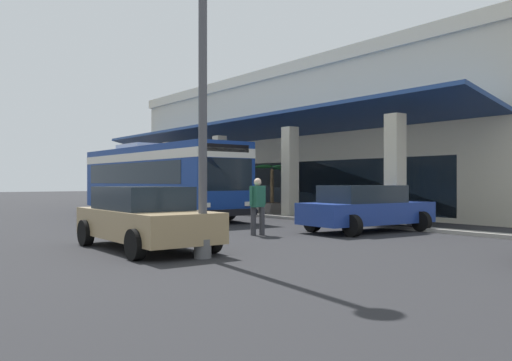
# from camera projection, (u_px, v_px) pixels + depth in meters

# --- Properties ---
(ground) EXTENTS (120.00, 120.00, 0.00)m
(ground) POSITION_uv_depth(u_px,v_px,m) (272.00, 208.00, 31.64)
(ground) COLOR #262628
(curb_strip) EXTENTS (33.74, 0.50, 0.12)m
(curb_strip) POSITION_uv_depth(u_px,v_px,m) (211.00, 211.00, 26.97)
(curb_strip) COLOR #9E998E
(curb_strip) RESTS_ON ground
(plaza_building) EXTENTS (28.41, 15.81, 7.81)m
(plaza_building) POSITION_uv_depth(u_px,v_px,m) (341.00, 144.00, 32.79)
(plaza_building) COLOR beige
(plaza_building) RESTS_ON ground
(transit_bus) EXTENTS (11.23, 2.90, 3.34)m
(transit_bus) POSITION_uv_depth(u_px,v_px,m) (158.00, 176.00, 23.59)
(transit_bus) COLOR navy
(transit_bus) RESTS_ON ground
(parked_sedan_blue) EXTENTS (2.64, 4.51, 1.47)m
(parked_sedan_blue) POSITION_uv_depth(u_px,v_px,m) (366.00, 208.00, 16.55)
(parked_sedan_blue) COLOR navy
(parked_sedan_blue) RESTS_ON ground
(parked_sedan_tan) EXTENTS (4.42, 2.05, 1.47)m
(parked_sedan_tan) POSITION_uv_depth(u_px,v_px,m) (144.00, 217.00, 12.32)
(parked_sedan_tan) COLOR #9E845B
(parked_sedan_tan) RESTS_ON ground
(pedestrian) EXTENTS (0.39, 0.67, 1.69)m
(pedestrian) POSITION_uv_depth(u_px,v_px,m) (258.00, 203.00, 15.47)
(pedestrian) COLOR #38383D
(pedestrian) RESTS_ON ground
(potted_palm) EXTENTS (1.93, 1.85, 2.43)m
(potted_palm) POSITION_uv_depth(u_px,v_px,m) (272.00, 203.00, 25.21)
(potted_palm) COLOR gray
(potted_palm) RESTS_ON ground
(lot_light_pole) EXTENTS (0.60, 0.60, 8.14)m
(lot_light_pole) POSITION_uv_depth(u_px,v_px,m) (203.00, 49.00, 10.86)
(lot_light_pole) COLOR #59595B
(lot_light_pole) RESTS_ON ground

